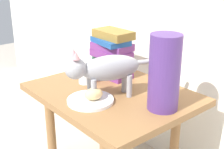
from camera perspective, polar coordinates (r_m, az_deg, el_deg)
name	(u,v)px	position (r m, az deg, el deg)	size (l,w,h in m)	color
side_table	(112,105)	(1.45, 0.00, -5.70)	(0.72, 0.57, 0.50)	olive
plate	(90,100)	(1.31, -4.00, -4.77)	(0.20, 0.20, 0.01)	white
bread_roll	(93,94)	(1.29, -3.44, -3.62)	(0.08, 0.06, 0.05)	#E0BC7A
cat	(104,69)	(1.30, -1.49, 1.07)	(0.21, 0.45, 0.23)	#99999E
book_stack	(112,54)	(1.56, -0.06, 3.89)	(0.22, 0.16, 0.24)	#72337A
green_vase	(164,73)	(1.21, 9.63, 0.31)	(0.12, 0.12, 0.31)	#4C2D72
candle_jar	(86,76)	(1.50, -4.87, -0.19)	(0.07, 0.07, 0.08)	silver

